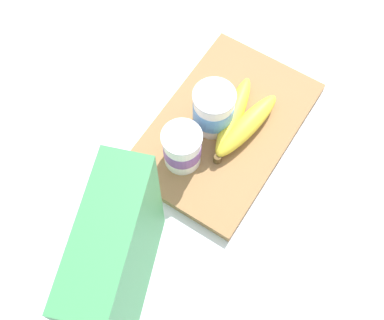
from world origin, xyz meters
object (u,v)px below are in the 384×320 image
(cutting_board, at_px, (225,128))
(banana_bunch, at_px, (241,121))
(yogurt_cup_front, at_px, (182,148))
(spoon, at_px, (277,54))
(cereal_box, at_px, (117,258))
(yogurt_cup_back, at_px, (213,109))

(cutting_board, height_order, banana_bunch, banana_bunch)
(cutting_board, xyz_separation_m, banana_bunch, (0.01, -0.02, 0.03))
(cutting_board, height_order, yogurt_cup_front, yogurt_cup_front)
(yogurt_cup_front, relative_size, banana_bunch, 0.47)
(spoon, bearing_deg, cereal_box, -179.08)
(cutting_board, bearing_deg, cereal_box, -178.41)
(yogurt_cup_front, bearing_deg, spoon, -5.51)
(banana_bunch, distance_m, spoon, 0.19)
(yogurt_cup_back, distance_m, spoon, 0.21)
(cereal_box, bearing_deg, yogurt_cup_back, 165.78)
(yogurt_cup_back, distance_m, banana_bunch, 0.06)
(yogurt_cup_front, xyz_separation_m, yogurt_cup_back, (0.09, -0.01, 0.00))
(cutting_board, bearing_deg, spoon, -0.13)
(yogurt_cup_front, relative_size, yogurt_cup_back, 0.93)
(cutting_board, xyz_separation_m, cereal_box, (-0.31, -0.01, 0.12))
(cereal_box, distance_m, yogurt_cup_front, 0.23)
(yogurt_cup_front, bearing_deg, cereal_box, -170.42)
(cutting_board, distance_m, cereal_box, 0.33)
(yogurt_cup_front, height_order, spoon, yogurt_cup_front)
(banana_bunch, bearing_deg, yogurt_cup_front, 154.97)
(yogurt_cup_back, relative_size, banana_bunch, 0.51)
(banana_bunch, relative_size, spoon, 1.32)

